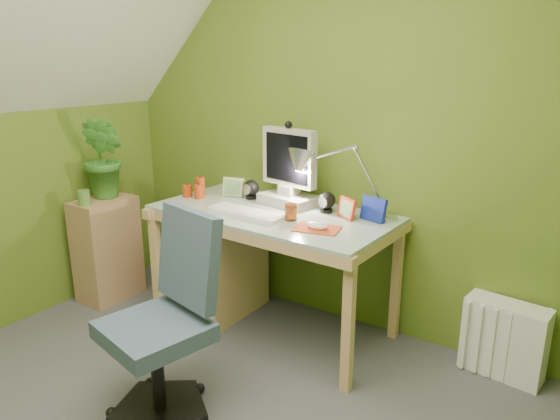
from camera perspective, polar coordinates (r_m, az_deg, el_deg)
The scene contains 19 objects.
wall_back at distance 3.09m, azimuth 6.27°, elevation 8.85°, with size 3.20×0.01×2.40m, color #597523.
desk at distance 3.11m, azimuth -0.84°, elevation -6.80°, with size 1.40×0.70×0.75m, color tan, non-canonical shape.
monitor at distance 3.07m, azimuth 1.03°, elevation 5.10°, with size 0.36×0.21×0.50m, color #B9B1A6, non-canonical shape.
speaker_left at distance 3.25m, azimuth -3.19°, elevation 2.29°, with size 0.10×0.10×0.12m, color black, non-canonical shape.
speaker_right at distance 2.96m, azimuth 5.19°, elevation 0.89°, with size 0.10×0.10×0.12m, color black, non-canonical shape.
keyboard at distance 2.92m, azimuth -3.73°, elevation -0.32°, with size 0.48×0.15×0.02m, color white.
mousepad at distance 2.68m, azimuth 4.12°, elevation -2.08°, with size 0.23×0.16×0.01m, color #C1431E.
mouse at distance 2.67m, azimuth 4.13°, elevation -1.72°, with size 0.12×0.08×0.04m, color white.
amber_tumbler at distance 2.81m, azimuth 1.21°, elevation -0.25°, with size 0.07×0.07×0.09m, color brown.
candle_cluster at distance 3.34m, azimuth -9.28°, elevation 2.48°, with size 0.16×0.14×0.12m, color #B73A0F, non-canonical shape.
photo_frame_red at distance 2.86m, azimuth 7.43°, elevation 0.20°, with size 0.13×0.02×0.11m, color red.
photo_frame_blue at distance 2.84m, azimuth 10.32°, elevation 0.11°, with size 0.15×0.02×0.13m, color #162799.
photo_frame_green at distance 3.31m, azimuth -5.21°, elevation 2.54°, with size 0.14×0.02×0.12m, color #A5B77E.
desk_lamp at distance 2.85m, azimuth 8.69°, elevation 5.02°, with size 0.55×0.24×0.59m, color silver, non-canonical shape.
side_ledge at distance 3.72m, azimuth -18.59°, elevation -4.12°, with size 0.26×0.40×0.70m, color #AD7B5B.
potted_plant at distance 3.59m, azimuth -18.87°, elevation 5.46°, with size 0.30×0.24×0.54m, color #387B29.
green_cup at distance 3.51m, azimuth -20.90°, elevation 1.29°, with size 0.08×0.08×0.10m, color #578939.
task_chair at distance 2.42m, azimuth -13.77°, elevation -12.74°, with size 0.49×0.49×0.88m, color #3C4D62, non-canonical shape.
radiator at distance 2.99m, azimuth 23.59°, elevation -12.98°, with size 0.40×0.16×0.40m, color white.
Camera 1 is at (1.42, -1.12, 1.60)m, focal length 33.00 mm.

